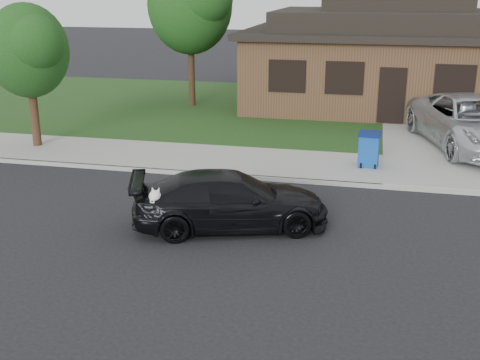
# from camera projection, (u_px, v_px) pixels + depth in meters

# --- Properties ---
(ground) EXTENTS (120.00, 120.00, 0.00)m
(ground) POSITION_uv_depth(u_px,v_px,m) (214.00, 225.00, 13.71)
(ground) COLOR black
(ground) RESTS_ON ground
(sidewalk) EXTENTS (60.00, 3.00, 0.12)m
(sidewalk) POSITION_uv_depth(u_px,v_px,m) (257.00, 162.00, 18.32)
(sidewalk) COLOR gray
(sidewalk) RESTS_ON ground
(curb) EXTENTS (60.00, 0.12, 0.12)m
(curb) POSITION_uv_depth(u_px,v_px,m) (246.00, 177.00, 16.93)
(curb) COLOR gray
(curb) RESTS_ON ground
(lawn) EXTENTS (60.00, 13.00, 0.13)m
(lawn) POSITION_uv_depth(u_px,v_px,m) (293.00, 111.00, 25.74)
(lawn) COLOR #193814
(lawn) RESTS_ON ground
(driveway) EXTENTS (4.50, 13.00, 0.14)m
(driveway) POSITION_uv_depth(u_px,v_px,m) (446.00, 134.00, 21.70)
(driveway) COLOR gray
(driveway) RESTS_ON ground
(sedan) EXTENTS (4.72, 3.07, 1.27)m
(sedan) POSITION_uv_depth(u_px,v_px,m) (230.00, 200.00, 13.43)
(sedan) COLOR black
(sedan) RESTS_ON ground
(minivan) EXTENTS (4.25, 6.54, 1.67)m
(minivan) POSITION_uv_depth(u_px,v_px,m) (473.00, 123.00, 19.42)
(minivan) COLOR silver
(minivan) RESTS_ON driveway
(recycling_bin) EXTENTS (0.66, 0.69, 1.03)m
(recycling_bin) POSITION_uv_depth(u_px,v_px,m) (369.00, 149.00, 17.62)
(recycling_bin) COLOR #0E429D
(recycling_bin) RESTS_ON sidewalk
(house) EXTENTS (12.60, 8.60, 4.65)m
(house) POSITION_uv_depth(u_px,v_px,m) (392.00, 59.00, 26.11)
(house) COLOR #422B1C
(house) RESTS_ON ground
(tree_0) EXTENTS (3.78, 3.60, 6.34)m
(tree_0) POSITION_uv_depth(u_px,v_px,m) (193.00, 3.00, 25.16)
(tree_0) COLOR #332114
(tree_0) RESTS_ON ground
(tree_2) EXTENTS (2.73, 2.60, 4.59)m
(tree_2) POSITION_uv_depth(u_px,v_px,m) (29.00, 50.00, 18.97)
(tree_2) COLOR #332114
(tree_2) RESTS_ON ground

